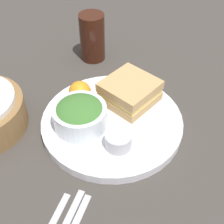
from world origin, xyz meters
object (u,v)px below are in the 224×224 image
dressing_cup (118,140)px  plate (112,122)px  drink_glass (92,37)px  salad_bowl (80,114)px  sandwich (130,92)px

dressing_cup → plate: bearing=28.0°
plate → dressing_cup: (-0.07, -0.04, 0.03)m
dressing_cup → drink_glass: bearing=29.5°
salad_bowl → dressing_cup: 0.10m
salad_bowl → drink_glass: bearing=15.9°
drink_glass → dressing_cup: bearing=-150.5°
plate → drink_glass: bearing=30.0°
plate → drink_glass: drink_glass is taller
salad_bowl → dressing_cup: bearing=-107.7°
plate → salad_bowl: (-0.04, 0.06, 0.04)m
sandwich → dressing_cup: bearing=-172.8°
sandwich → salad_bowl: 0.13m
plate → dressing_cup: dressing_cup is taller
plate → dressing_cup: size_ratio=5.72×
plate → sandwich: sandwich is taller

